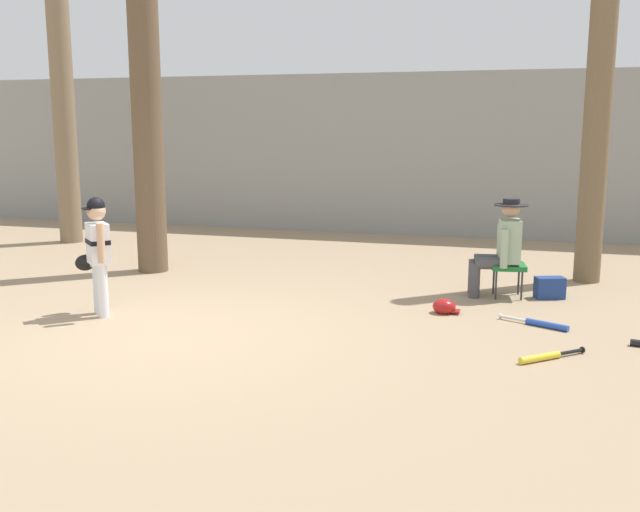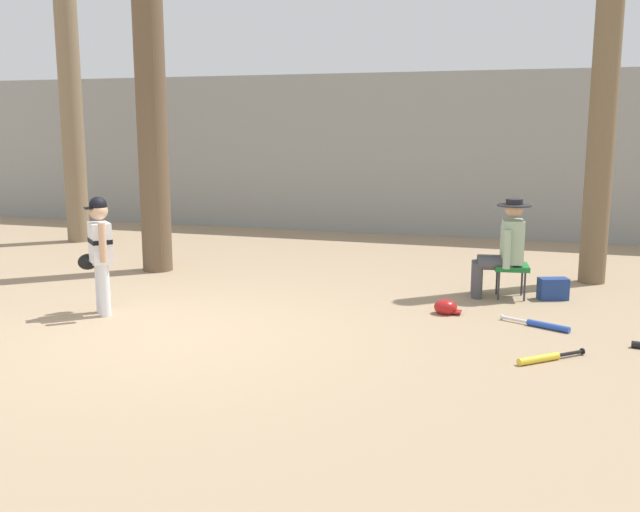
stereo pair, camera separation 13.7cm
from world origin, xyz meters
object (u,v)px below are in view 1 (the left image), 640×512
tree_near_player (145,71)px  seated_spectator (501,245)px  tree_far_left (61,67)px  bat_yellow_trainer (545,357)px  batting_helmet_red (444,307)px  handbag_beside_stool (550,288)px  bat_blue_youth (541,324)px  tree_behind_spectator (598,107)px  folding_stool (508,268)px  young_ballplayer (97,248)px

tree_near_player → seated_spectator: bearing=-2.6°
tree_far_left → bat_yellow_trainer: bearing=-29.2°
tree_near_player → batting_helmet_red: 5.21m
handbag_beside_stool → bat_blue_youth: size_ratio=0.48×
tree_far_left → bat_yellow_trainer: tree_far_left is taller
bat_blue_youth → bat_yellow_trainer: same height
tree_near_player → batting_helmet_red: bearing=-15.6°
tree_behind_spectator → bat_blue_youth: bearing=-103.6°
bat_blue_youth → batting_helmet_red: batting_helmet_red is taller
bat_blue_youth → bat_yellow_trainer: bearing=-89.0°
folding_stool → young_ballplayer: bearing=-153.4°
tree_near_player → tree_far_left: bearing=144.8°
young_ballplayer → handbag_beside_stool: bearing=24.8°
folding_stool → tree_near_player: bearing=177.6°
handbag_beside_stool → bat_yellow_trainer: 2.44m
tree_near_player → bat_blue_youth: bearing=-15.5°
tree_near_player → tree_behind_spectator: 6.03m
bat_yellow_trainer → young_ballplayer: bearing=177.1°
seated_spectator → tree_far_left: tree_far_left is taller
tree_near_player → folding_stool: size_ratio=13.58×
bat_yellow_trainer → bat_blue_youth: bearing=91.0°
seated_spectator → bat_yellow_trainer: bearing=-77.9°
tree_behind_spectator → bat_yellow_trainer: tree_behind_spectator is taller
seated_spectator → batting_helmet_red: 1.25m
tree_near_player → handbag_beside_stool: (5.42, -0.14, -2.65)m
folding_stool → handbag_beside_stool: bearing=7.9°
folding_stool → handbag_beside_stool: size_ratio=1.33×
tree_behind_spectator → young_ballplayer: bearing=-147.4°
folding_stool → batting_helmet_red: bearing=-123.0°
tree_near_player → bat_yellow_trainer: (5.34, -2.58, -2.75)m
tree_near_player → folding_stool: (4.93, -0.21, -2.42)m
folding_stool → bat_yellow_trainer: (0.41, -2.37, -0.33)m
folding_stool → bat_yellow_trainer: bearing=-80.2°
tree_behind_spectator → young_ballplayer: tree_behind_spectator is taller
folding_stool → tree_far_left: size_ratio=0.07×
young_ballplayer → seated_spectator: bearing=26.9°
seated_spectator → bat_blue_youth: seated_spectator is taller
tree_near_player → bat_yellow_trainer: bearing=-25.8°
folding_stool → batting_helmet_red: folding_stool is taller
tree_near_player → bat_blue_youth: 6.17m
bat_blue_youth → folding_stool: bearing=107.2°
tree_behind_spectator → handbag_beside_stool: size_ratio=15.12×
tree_behind_spectator → tree_far_left: bearing=174.1°
folding_stool → seated_spectator: (-0.10, -0.01, 0.28)m
seated_spectator → tree_far_left: bearing=164.2°
bat_blue_youth → young_ballplayer: bearing=-169.4°
tree_far_left → young_ballplayer: bearing=-51.6°
tree_far_left → folding_stool: bearing=-15.5°
tree_near_player → folding_stool: tree_near_player is taller
bat_blue_youth → bat_yellow_trainer: 1.11m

